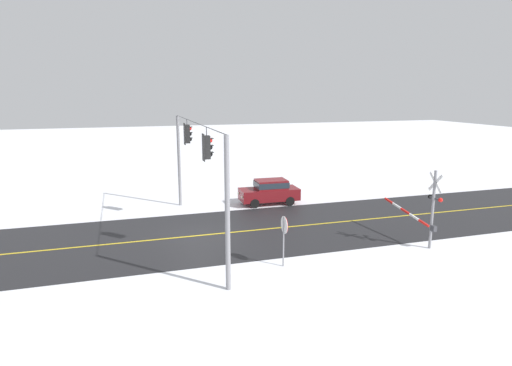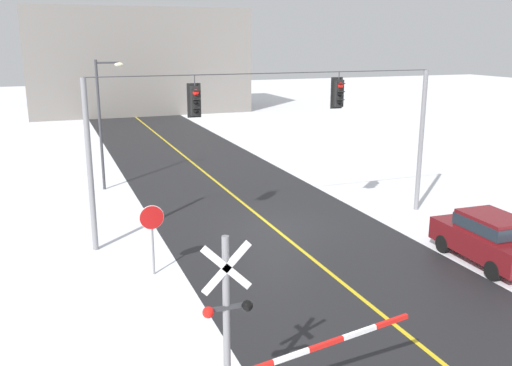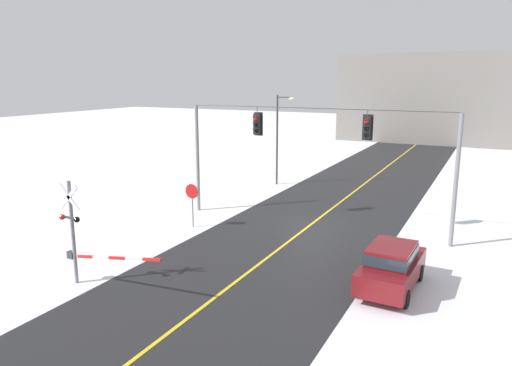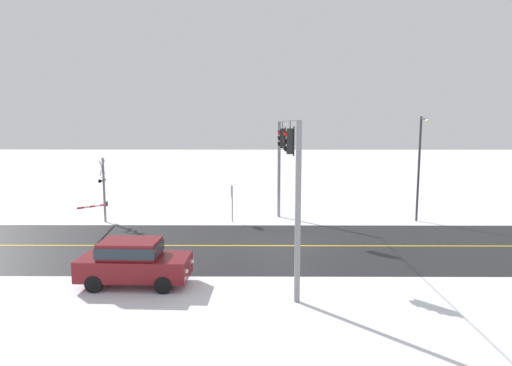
# 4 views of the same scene
# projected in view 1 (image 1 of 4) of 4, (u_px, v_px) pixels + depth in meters

# --- Properties ---
(ground_plane) EXTENTS (160.00, 160.00, 0.00)m
(ground_plane) POSITION_uv_depth(u_px,v_px,m) (198.00, 236.00, 24.24)
(ground_plane) COLOR white
(road_asphalt) EXTENTS (9.00, 80.00, 0.01)m
(road_asphalt) POSITION_uv_depth(u_px,v_px,m) (82.00, 247.00, 22.49)
(road_asphalt) COLOR black
(road_asphalt) RESTS_ON ground
(lane_centre_line) EXTENTS (0.14, 72.00, 0.01)m
(lane_centre_line) POSITION_uv_depth(u_px,v_px,m) (82.00, 247.00, 22.49)
(lane_centre_line) COLOR gold
(lane_centre_line) RESTS_ON ground
(signal_span) EXTENTS (14.20, 0.47, 6.22)m
(signal_span) POSITION_uv_depth(u_px,v_px,m) (196.00, 163.00, 23.36)
(signal_span) COLOR gray
(signal_span) RESTS_ON ground
(stop_sign) EXTENTS (0.80, 0.09, 2.35)m
(stop_sign) POSITION_uv_depth(u_px,v_px,m) (284.00, 230.00, 19.69)
(stop_sign) COLOR gray
(stop_sign) RESTS_ON ground
(railroad_crossing) EXTENTS (4.59, 0.31, 4.00)m
(railroad_crossing) POSITION_uv_depth(u_px,v_px,m) (428.00, 208.00, 22.29)
(railroad_crossing) COLOR gray
(railroad_crossing) RESTS_ON ground
(parked_car_maroon) EXTENTS (1.93, 4.25, 1.74)m
(parked_car_maroon) POSITION_uv_depth(u_px,v_px,m) (270.00, 191.00, 30.90)
(parked_car_maroon) COLOR maroon
(parked_car_maroon) RESTS_ON ground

